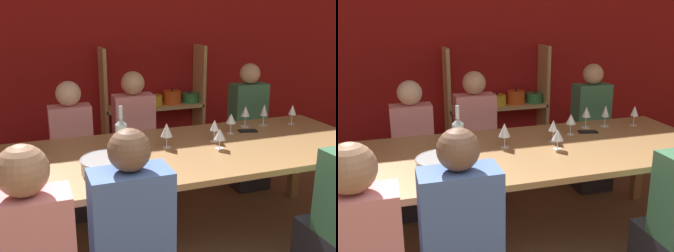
# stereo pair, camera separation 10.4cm
# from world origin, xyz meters

# --- Properties ---
(wall_back_red) EXTENTS (8.80, 0.06, 2.70)m
(wall_back_red) POSITION_xyz_m (0.00, 3.83, 1.35)
(wall_back_red) COLOR #A31919
(wall_back_red) RESTS_ON ground_plane
(shelf_unit) EXTENTS (1.14, 0.30, 1.36)m
(shelf_unit) POSITION_xyz_m (0.55, 3.63, 0.51)
(shelf_unit) COLOR tan
(shelf_unit) RESTS_ON ground_plane
(dining_table) EXTENTS (2.96, 1.08, 0.78)m
(dining_table) POSITION_xyz_m (0.15, 1.96, 0.71)
(dining_table) COLOR #AD7F4C
(dining_table) RESTS_ON ground_plane
(mixing_bowl) EXTENTS (0.32, 0.32, 0.09)m
(mixing_bowl) POSITION_xyz_m (-0.35, 1.74, 0.83)
(mixing_bowl) COLOR #B7BABC
(mixing_bowl) RESTS_ON dining_table
(wine_bottle_green) EXTENTS (0.08, 0.08, 0.35)m
(wine_bottle_green) POSITION_xyz_m (-0.22, 1.93, 0.92)
(wine_bottle_green) COLOR #B2C6C1
(wine_bottle_green) RESTS_ON dining_table
(wine_glass_white_a) EXTENTS (0.08, 0.08, 0.16)m
(wine_glass_white_a) POSITION_xyz_m (0.72, 2.19, 0.90)
(wine_glass_white_a) COLOR white
(wine_glass_white_a) RESTS_ON dining_table
(wine_glass_red_a) EXTENTS (0.07, 0.07, 0.17)m
(wine_glass_red_a) POSITION_xyz_m (-0.80, 1.58, 0.89)
(wine_glass_red_a) COLOR white
(wine_glass_red_a) RESTS_ON dining_table
(wine_glass_empty_a) EXTENTS (0.08, 0.08, 0.15)m
(wine_glass_empty_a) POSITION_xyz_m (-0.32, 1.51, 0.89)
(wine_glass_empty_a) COLOR white
(wine_glass_empty_a) RESTS_ON dining_table
(wine_glass_empty_b) EXTENTS (0.08, 0.08, 0.15)m
(wine_glass_empty_b) POSITION_xyz_m (0.47, 1.89, 0.88)
(wine_glass_empty_b) COLOR white
(wine_glass_empty_b) RESTS_ON dining_table
(wine_glass_white_b) EXTENTS (0.07, 0.07, 0.18)m
(wine_glass_white_b) POSITION_xyz_m (1.10, 2.32, 0.90)
(wine_glass_white_b) COLOR white
(wine_glass_white_b) RESTS_ON dining_table
(wine_glass_empty_c) EXTENTS (0.07, 0.07, 0.18)m
(wine_glass_empty_c) POSITION_xyz_m (0.93, 2.33, 0.91)
(wine_glass_empty_c) COLOR white
(wine_glass_empty_c) RESTS_ON dining_table
(wine_glass_empty_d) EXTENTS (0.07, 0.07, 0.16)m
(wine_glass_empty_d) POSITION_xyz_m (0.51, 2.05, 0.90)
(wine_glass_empty_d) COLOR white
(wine_glass_empty_d) RESTS_ON dining_table
(wine_glass_white_c) EXTENTS (0.07, 0.07, 0.17)m
(wine_glass_white_c) POSITION_xyz_m (1.35, 2.27, 0.90)
(wine_glass_white_c) COLOR white
(wine_glass_white_c) RESTS_ON dining_table
(wine_glass_empty_e) EXTENTS (0.08, 0.08, 0.18)m
(wine_glass_empty_e) POSITION_xyz_m (0.13, 2.04, 0.91)
(wine_glass_empty_e) COLOR white
(wine_glass_empty_e) RESTS_ON dining_table
(cell_phone) EXTENTS (0.16, 0.11, 0.01)m
(cell_phone) POSITION_xyz_m (0.88, 2.19, 0.78)
(cell_phone) COLOR black
(cell_phone) RESTS_ON dining_table
(person_far_a) EXTENTS (0.35, 0.43, 1.24)m
(person_far_a) POSITION_xyz_m (1.26, 2.83, 0.46)
(person_far_a) COLOR #2D2D38
(person_far_a) RESTS_ON ground_plane
(person_far_b) EXTENTS (0.34, 0.43, 1.17)m
(person_far_b) POSITION_xyz_m (-0.45, 2.80, 0.44)
(person_far_b) COLOR #2D2D38
(person_far_b) RESTS_ON ground_plane
(person_far_c) EXTENTS (0.36, 0.44, 1.21)m
(person_far_c) POSITION_xyz_m (0.10, 2.83, 0.46)
(person_far_c) COLOR #2D2D38
(person_far_c) RESTS_ON ground_plane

